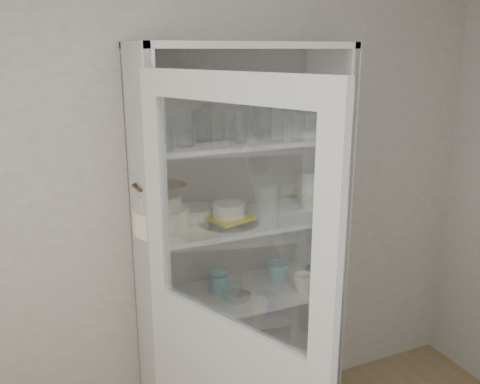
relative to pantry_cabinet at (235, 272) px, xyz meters
name	(u,v)px	position (x,y,z in m)	size (l,w,h in m)	color
wall_back	(187,203)	(-0.20, 0.16, 0.36)	(3.60, 0.02, 2.60)	#B2A89A
pantry_cabinet	(235,272)	(0.00, 0.00, 0.00)	(1.00, 0.45, 2.10)	#B5B5AD
cupboard_door	(231,374)	(-0.32, -0.70, -0.07)	(0.39, 0.84, 2.00)	#B5B5AD
tumbler_0	(165,133)	(-0.41, -0.22, 0.79)	(0.07, 0.07, 0.15)	silver
tumbler_1	(186,130)	(-0.31, -0.17, 0.79)	(0.07, 0.07, 0.14)	silver
tumbler_2	(240,128)	(-0.05, -0.18, 0.79)	(0.07, 0.07, 0.13)	silver
tumbler_3	(264,125)	(0.07, -0.18, 0.80)	(0.07, 0.07, 0.15)	silver
tumbler_4	(294,124)	(0.21, -0.20, 0.79)	(0.07, 0.07, 0.14)	silver
tumbler_5	(277,125)	(0.12, -0.20, 0.79)	(0.07, 0.07, 0.15)	silver
tumbler_6	(298,125)	(0.23, -0.21, 0.79)	(0.07, 0.07, 0.13)	silver
tumbler_7	(156,130)	(-0.41, -0.09, 0.79)	(0.07, 0.07, 0.13)	silver
tumbler_8	(200,126)	(-0.21, -0.08, 0.79)	(0.07, 0.07, 0.15)	silver
tumbler_9	(203,125)	(-0.18, -0.06, 0.79)	(0.07, 0.07, 0.14)	silver
tumbler_10	(231,125)	(-0.05, -0.08, 0.79)	(0.07, 0.07, 0.13)	silver
tumbler_11	(261,122)	(0.11, -0.06, 0.79)	(0.07, 0.07, 0.14)	silver
goblet_0	(149,122)	(-0.41, 0.03, 0.81)	(0.08, 0.08, 0.17)	silver
goblet_1	(208,118)	(-0.13, 0.03, 0.81)	(0.08, 0.08, 0.18)	silver
goblet_2	(243,118)	(0.06, 0.04, 0.80)	(0.07, 0.07, 0.16)	silver
goblet_3	(305,115)	(0.41, 0.03, 0.80)	(0.07, 0.07, 0.15)	silver
plate_stack_front	(161,220)	(-0.41, -0.10, 0.38)	(0.25, 0.25, 0.11)	white
plate_stack_back	(195,212)	(-0.21, 0.03, 0.35)	(0.20, 0.20, 0.06)	white
cream_bowl	(160,202)	(-0.41, -0.10, 0.46)	(0.19, 0.19, 0.06)	beige
terracotta_bowl	(160,190)	(-0.41, -0.10, 0.52)	(0.22, 0.22, 0.05)	#4A2914
glass_platter	(229,221)	(-0.08, -0.11, 0.33)	(0.30, 0.30, 0.02)	silver
yellow_trivet	(229,218)	(-0.08, -0.11, 0.34)	(0.19, 0.19, 0.01)	yellow
white_ramekin	(229,210)	(-0.08, -0.11, 0.38)	(0.15, 0.15, 0.07)	white
grey_bowl_stack	(314,190)	(0.41, -0.08, 0.42)	(0.12, 0.12, 0.20)	#B0C4C5
mug_blue	(315,275)	(0.41, -0.14, -0.03)	(0.11, 0.11, 0.09)	#152DA3
mug_teal	(278,272)	(0.23, -0.05, -0.03)	(0.12, 0.12, 0.11)	teal
mug_white	(303,283)	(0.29, -0.21, -0.03)	(0.10, 0.10, 0.10)	white
teal_jar	(219,282)	(-0.10, -0.03, -0.02)	(0.10, 0.10, 0.11)	teal
measuring_cups	(237,296)	(-0.05, -0.15, -0.06)	(0.10, 0.10, 0.04)	#A8A8A8
white_canister	(161,292)	(-0.41, -0.03, -0.02)	(0.10, 0.10, 0.12)	white
cream_dish	(222,356)	(-0.10, -0.06, -0.44)	(0.26, 0.26, 0.08)	beige
tin_box	(263,349)	(0.13, -0.08, -0.45)	(0.19, 0.13, 0.06)	gray
tumbler_12	(216,124)	(-0.12, -0.08, 0.80)	(0.07, 0.07, 0.15)	silver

